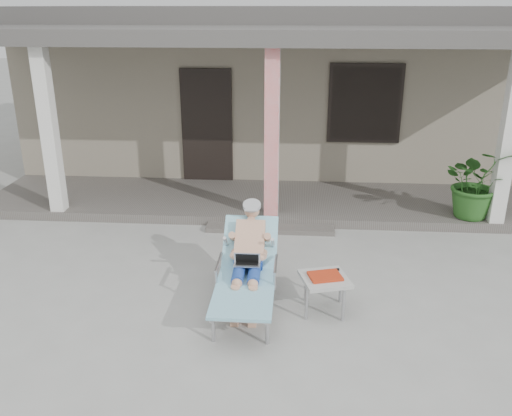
{
  "coord_description": "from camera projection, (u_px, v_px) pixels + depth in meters",
  "views": [
    {
      "loc": [
        0.35,
        -5.96,
        3.32
      ],
      "look_at": [
        -0.13,
        0.6,
        0.85
      ],
      "focal_mm": 38.0,
      "sensor_mm": 36.0,
      "label": 1
    }
  ],
  "objects": [
    {
      "name": "side_table",
      "position": [
        325.0,
        280.0,
        6.15
      ],
      "size": [
        0.63,
        0.63,
        0.46
      ],
      "rotation": [
        0.0,
        0.0,
        0.28
      ],
      "color": "#ACADA8",
      "rests_on": "ground"
    },
    {
      "name": "ground",
      "position": [
        263.0,
        289.0,
        6.76
      ],
      "size": [
        60.0,
        60.0,
        0.0
      ],
      "primitive_type": "plane",
      "color": "#9E9E99",
      "rests_on": "ground"
    },
    {
      "name": "potted_palm",
      "position": [
        477.0,
        183.0,
        8.46
      ],
      "size": [
        1.07,
        0.94,
        1.14
      ],
      "primitive_type": "imported",
      "rotation": [
        0.0,
        0.0,
        -0.05
      ],
      "color": "#26591E",
      "rests_on": "porch_deck"
    },
    {
      "name": "porch_deck",
      "position": [
        273.0,
        202.0,
        9.53
      ],
      "size": [
        10.0,
        2.0,
        0.15
      ],
      "primitive_type": "cube",
      "color": "#605B56",
      "rests_on": "ground"
    },
    {
      "name": "porch_step",
      "position": [
        270.0,
        229.0,
        8.47
      ],
      "size": [
        2.0,
        0.3,
        0.07
      ],
      "primitive_type": "cube",
      "color": "#605B56",
      "rests_on": "ground"
    },
    {
      "name": "house",
      "position": [
        281.0,
        83.0,
        12.24
      ],
      "size": [
        10.4,
        5.4,
        3.3
      ],
      "color": "gray",
      "rests_on": "ground"
    },
    {
      "name": "porch_overhang",
      "position": [
        275.0,
        41.0,
        8.53
      ],
      "size": [
        10.0,
        2.3,
        2.85
      ],
      "color": "silver",
      "rests_on": "porch_deck"
    },
    {
      "name": "lounger",
      "position": [
        247.0,
        248.0,
        6.22
      ],
      "size": [
        0.67,
        1.76,
        1.14
      ],
      "rotation": [
        0.0,
        0.0,
        -0.0
      ],
      "color": "#B7B7BC",
      "rests_on": "ground"
    }
  ]
}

